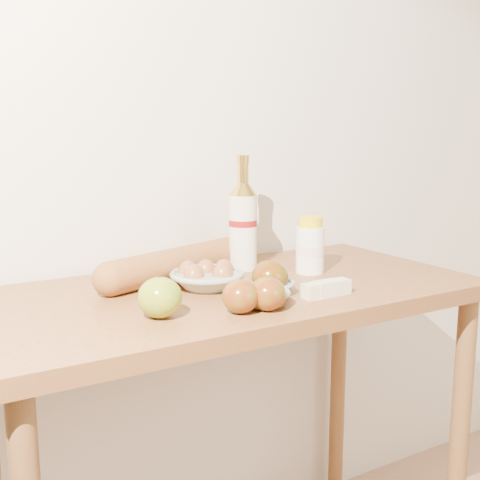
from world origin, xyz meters
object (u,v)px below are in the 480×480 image
object	(u,v)px
table	(234,335)
baguette	(174,264)
cream_bottle	(310,247)
bourbon_bottle	(243,224)
egg_bowl	(207,277)

from	to	relation	value
table	baguette	xyz separation A→B (m)	(-0.09, 0.14, 0.16)
cream_bottle	table	bearing A→B (deg)	176.21
bourbon_bottle	baguette	bearing A→B (deg)	-168.19
egg_bowl	baguette	size ratio (longest dim) A/B	0.48
cream_bottle	egg_bowl	world-z (taller)	cream_bottle
egg_bowl	baguette	bearing A→B (deg)	106.19
egg_bowl	baguette	world-z (taller)	baguette
cream_bottle	egg_bowl	size ratio (longest dim) A/B	0.64
bourbon_bottle	cream_bottle	xyz separation A→B (m)	(0.13, -0.13, -0.06)
bourbon_bottle	baguette	xyz separation A→B (m)	(-0.21, -0.01, -0.09)
table	bourbon_bottle	size ratio (longest dim) A/B	3.87
table	egg_bowl	size ratio (longest dim) A/B	5.13
table	baguette	bearing A→B (deg)	124.41
baguette	bourbon_bottle	bearing A→B (deg)	-15.88
bourbon_bottle	cream_bottle	world-z (taller)	bourbon_bottle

